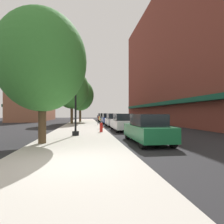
% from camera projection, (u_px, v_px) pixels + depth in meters
% --- Properties ---
extents(ground_plane, '(90.00, 90.00, 0.00)m').
position_uv_depth(ground_plane, '(112.00, 126.00, 24.17)').
color(ground_plane, '#232326').
extents(sidewalk_slab, '(4.80, 50.00, 0.12)m').
position_uv_depth(sidewalk_slab, '(82.00, 125.00, 24.60)').
color(sidewalk_slab, '#B7B2A8').
rests_on(sidewalk_slab, ground).
extents(building_right_brick, '(6.80, 40.00, 21.91)m').
position_uv_depth(building_right_brick, '(174.00, 57.00, 29.76)').
color(building_right_brick, brown).
rests_on(building_right_brick, ground).
extents(building_far_background, '(6.80, 18.00, 15.45)m').
position_uv_depth(building_far_background, '(35.00, 87.00, 40.89)').
color(building_far_background, '#9E6047').
rests_on(building_far_background, ground).
extents(lamppost, '(0.48, 0.48, 5.90)m').
position_uv_depth(lamppost, '(76.00, 92.00, 12.85)').
color(lamppost, black).
rests_on(lamppost, sidewalk_slab).
extents(fire_hydrant, '(0.33, 0.26, 0.79)m').
position_uv_depth(fire_hydrant, '(101.00, 127.00, 15.24)').
color(fire_hydrant, red).
rests_on(fire_hydrant, sidewalk_slab).
extents(parking_meter_near, '(0.14, 0.09, 1.31)m').
position_uv_depth(parking_meter_near, '(101.00, 120.00, 18.71)').
color(parking_meter_near, slate).
rests_on(parking_meter_near, sidewalk_slab).
extents(parking_meter_far, '(0.14, 0.09, 1.31)m').
position_uv_depth(parking_meter_far, '(98.00, 119.00, 23.96)').
color(parking_meter_far, slate).
rests_on(parking_meter_far, sidewalk_slab).
extents(tree_near, '(4.86, 4.86, 7.63)m').
position_uv_depth(tree_near, '(80.00, 95.00, 32.26)').
color(tree_near, '#4C3823').
rests_on(tree_near, sidewalk_slab).
extents(tree_mid, '(5.18, 5.18, 8.22)m').
position_uv_depth(tree_mid, '(72.00, 89.00, 27.37)').
color(tree_mid, '#4C3823').
rests_on(tree_mid, sidewalk_slab).
extents(tree_far, '(4.67, 4.67, 7.05)m').
position_uv_depth(tree_far, '(42.00, 61.00, 9.55)').
color(tree_far, '#4C3823').
rests_on(tree_far, sidewalk_slab).
extents(car_green, '(1.80, 4.30, 1.66)m').
position_uv_depth(car_green, '(147.00, 129.00, 10.28)').
color(car_green, black).
rests_on(car_green, ground).
extents(car_white, '(1.80, 4.30, 1.66)m').
position_uv_depth(car_white, '(123.00, 122.00, 17.25)').
color(car_white, black).
rests_on(car_white, ground).
extents(car_silver, '(1.80, 4.30, 1.66)m').
position_uv_depth(car_silver, '(114.00, 120.00, 22.97)').
color(car_silver, black).
rests_on(car_silver, ground).
extents(car_blue, '(1.80, 4.30, 1.66)m').
position_uv_depth(car_blue, '(108.00, 119.00, 29.14)').
color(car_blue, black).
rests_on(car_blue, ground).
extents(car_yellow, '(1.80, 4.30, 1.66)m').
position_uv_depth(car_yellow, '(104.00, 118.00, 34.99)').
color(car_yellow, black).
rests_on(car_yellow, ground).
extents(car_red, '(1.80, 4.30, 1.66)m').
position_uv_depth(car_red, '(102.00, 117.00, 40.70)').
color(car_red, black).
rests_on(car_red, ground).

